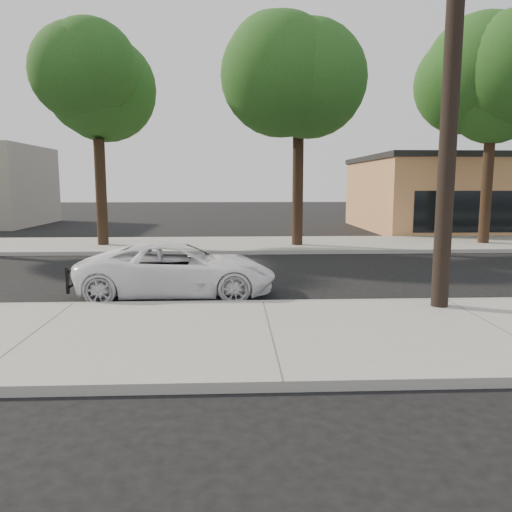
% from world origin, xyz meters
% --- Properties ---
extents(ground, '(120.00, 120.00, 0.00)m').
position_xyz_m(ground, '(0.00, 0.00, 0.00)').
color(ground, black).
rests_on(ground, ground).
extents(near_sidewalk, '(90.00, 4.40, 0.15)m').
position_xyz_m(near_sidewalk, '(0.00, -4.30, 0.07)').
color(near_sidewalk, gray).
rests_on(near_sidewalk, ground).
extents(far_sidewalk, '(90.00, 5.00, 0.15)m').
position_xyz_m(far_sidewalk, '(0.00, 8.50, 0.07)').
color(far_sidewalk, gray).
rests_on(far_sidewalk, ground).
extents(curb_near, '(90.00, 0.12, 0.16)m').
position_xyz_m(curb_near, '(0.00, -2.10, 0.07)').
color(curb_near, '#9E9B93').
rests_on(curb_near, ground).
extents(utility_pole, '(1.40, 0.34, 9.00)m').
position_xyz_m(utility_pole, '(3.60, -2.70, 4.70)').
color(utility_pole, black).
rests_on(utility_pole, near_sidewalk).
extents(tree_b, '(4.34, 4.20, 8.45)m').
position_xyz_m(tree_b, '(-5.81, 8.06, 6.15)').
color(tree_b, black).
rests_on(tree_b, far_sidewalk).
extents(tree_c, '(4.96, 4.80, 9.55)m').
position_xyz_m(tree_c, '(2.22, 7.64, 6.91)').
color(tree_c, black).
rests_on(tree_c, far_sidewalk).
extents(tree_d, '(4.50, 4.35, 8.75)m').
position_xyz_m(tree_d, '(10.20, 7.95, 6.37)').
color(tree_d, black).
rests_on(tree_d, far_sidewalk).
extents(police_cruiser, '(4.61, 2.17, 1.28)m').
position_xyz_m(police_cruiser, '(-1.93, -0.84, 0.64)').
color(police_cruiser, white).
rests_on(police_cruiser, ground).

